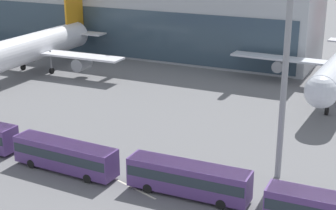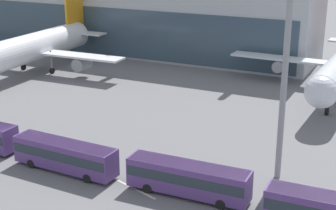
{
  "view_description": "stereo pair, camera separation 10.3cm",
  "coord_description": "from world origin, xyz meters",
  "px_view_note": "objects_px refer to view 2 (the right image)",
  "views": [
    {
      "loc": [
        24.18,
        -31.6,
        24.74
      ],
      "look_at": [
        -3.48,
        24.67,
        4.0
      ],
      "focal_mm": 55.0,
      "sensor_mm": 36.0,
      "label": 1
    },
    {
      "loc": [
        24.27,
        -31.56,
        24.74
      ],
      "look_at": [
        -3.48,
        24.67,
        4.0
      ],
      "focal_mm": 55.0,
      "sensor_mm": 36.0,
      "label": 2
    }
  ],
  "objects_px": {
    "airliner_at_gate_near": "(33,47)",
    "shuttle_bus_2": "(65,154)",
    "shuttle_bus_3": "(188,177)",
    "floodlight_mast": "(288,24)"
  },
  "relations": [
    {
      "from": "airliner_at_gate_near",
      "to": "shuttle_bus_2",
      "type": "distance_m",
      "value": 44.82
    },
    {
      "from": "airliner_at_gate_near",
      "to": "shuttle_bus_3",
      "type": "height_order",
      "value": "airliner_at_gate_near"
    },
    {
      "from": "shuttle_bus_2",
      "to": "shuttle_bus_3",
      "type": "relative_size",
      "value": 1.0
    },
    {
      "from": "shuttle_bus_2",
      "to": "floodlight_mast",
      "type": "relative_size",
      "value": 0.48
    },
    {
      "from": "floodlight_mast",
      "to": "airliner_at_gate_near",
      "type": "bearing_deg",
      "value": 156.32
    },
    {
      "from": "airliner_at_gate_near",
      "to": "shuttle_bus_3",
      "type": "relative_size",
      "value": 3.02
    },
    {
      "from": "shuttle_bus_3",
      "to": "airliner_at_gate_near",
      "type": "bearing_deg",
      "value": 144.04
    },
    {
      "from": "airliner_at_gate_near",
      "to": "floodlight_mast",
      "type": "relative_size",
      "value": 1.45
    },
    {
      "from": "airliner_at_gate_near",
      "to": "shuttle_bus_3",
      "type": "distance_m",
      "value": 55.37
    },
    {
      "from": "airliner_at_gate_near",
      "to": "floodlight_mast",
      "type": "distance_m",
      "value": 58.66
    }
  ]
}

